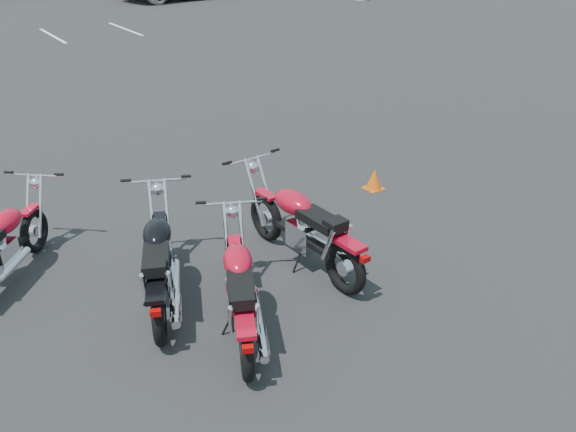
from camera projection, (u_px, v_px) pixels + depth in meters
ground at (302, 286)px, 6.86m from camera, size 120.00×120.00×0.00m
motorcycle_front_red at (2, 247)px, 6.76m from camera, size 1.67×1.86×1.03m
motorcycle_second_black at (160, 262)px, 6.40m from camera, size 1.35×2.20×1.11m
motorcycle_third_red at (241, 291)px, 5.93m from camera, size 1.35×2.11×1.07m
motorcycle_rear_red at (304, 228)px, 7.08m from camera, size 0.92×2.37×1.16m
training_cone_near at (374, 179)px, 9.32m from camera, size 0.29×0.29×0.35m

